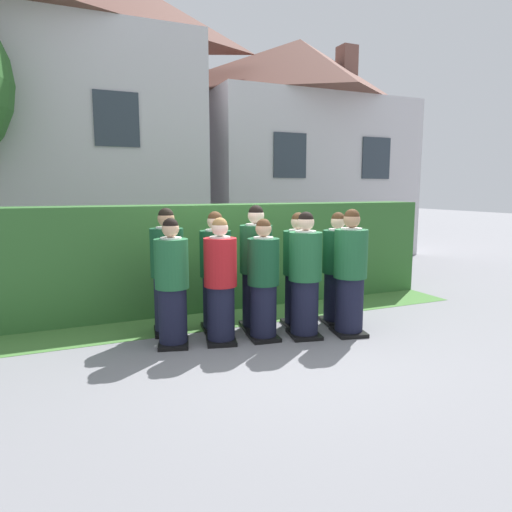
{
  "coord_description": "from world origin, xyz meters",
  "views": [
    {
      "loc": [
        -2.37,
        -5.16,
        1.93
      ],
      "look_at": [
        0.0,
        0.26,
        1.05
      ],
      "focal_mm": 32.1,
      "sensor_mm": 36.0,
      "label": 1
    }
  ],
  "objects_px": {
    "student_front_row_2": "(263,283)",
    "student_rear_row_4": "(337,271)",
    "student_front_row_4": "(350,275)",
    "student_rear_row_2": "(256,270)",
    "student_rear_row_3": "(298,272)",
    "student_front_row_3": "(305,278)",
    "student_rear_row_0": "(168,274)",
    "student_in_red_blazer": "(220,284)",
    "student_front_row_0": "(172,286)",
    "student_rear_row_1": "(216,274)"
  },
  "relations": [
    {
      "from": "student_in_red_blazer",
      "to": "student_rear_row_4",
      "type": "relative_size",
      "value": 0.99
    },
    {
      "from": "student_rear_row_1",
      "to": "student_rear_row_2",
      "type": "xyz_separation_m",
      "value": [
        0.53,
        -0.15,
        0.04
      ]
    },
    {
      "from": "student_rear_row_0",
      "to": "student_rear_row_4",
      "type": "height_order",
      "value": "student_rear_row_0"
    },
    {
      "from": "student_rear_row_2",
      "to": "student_front_row_0",
      "type": "bearing_deg",
      "value": -168.63
    },
    {
      "from": "student_front_row_2",
      "to": "student_rear_row_2",
      "type": "xyz_separation_m",
      "value": [
        0.1,
        0.46,
        0.07
      ]
    },
    {
      "from": "student_front_row_3",
      "to": "student_rear_row_0",
      "type": "xyz_separation_m",
      "value": [
        -1.59,
        0.86,
        0.02
      ]
    },
    {
      "from": "student_in_red_blazer",
      "to": "student_front_row_3",
      "type": "distance_m",
      "value": 1.1
    },
    {
      "from": "student_front_row_0",
      "to": "student_front_row_2",
      "type": "height_order",
      "value": "student_front_row_0"
    },
    {
      "from": "student_rear_row_3",
      "to": "student_front_row_2",
      "type": "bearing_deg",
      "value": -153.98
    },
    {
      "from": "student_front_row_0",
      "to": "student_front_row_2",
      "type": "bearing_deg",
      "value": -10.72
    },
    {
      "from": "student_in_red_blazer",
      "to": "student_front_row_4",
      "type": "xyz_separation_m",
      "value": [
        1.68,
        -0.36,
        0.04
      ]
    },
    {
      "from": "student_rear_row_4",
      "to": "student_front_row_3",
      "type": "bearing_deg",
      "value": -153.86
    },
    {
      "from": "student_front_row_3",
      "to": "student_rear_row_4",
      "type": "bearing_deg",
      "value": 26.14
    },
    {
      "from": "student_rear_row_1",
      "to": "student_rear_row_3",
      "type": "height_order",
      "value": "student_rear_row_1"
    },
    {
      "from": "student_rear_row_3",
      "to": "student_rear_row_4",
      "type": "relative_size",
      "value": 1.0
    },
    {
      "from": "student_front_row_0",
      "to": "student_in_red_blazer",
      "type": "distance_m",
      "value": 0.59
    },
    {
      "from": "student_front_row_2",
      "to": "student_front_row_3",
      "type": "relative_size",
      "value": 0.95
    },
    {
      "from": "student_in_red_blazer",
      "to": "student_rear_row_4",
      "type": "bearing_deg",
      "value": 4.38
    },
    {
      "from": "student_front_row_4",
      "to": "student_rear_row_4",
      "type": "distance_m",
      "value": 0.52
    },
    {
      "from": "student_front_row_0",
      "to": "student_rear_row_4",
      "type": "height_order",
      "value": "student_rear_row_4"
    },
    {
      "from": "student_front_row_4",
      "to": "student_front_row_2",
      "type": "bearing_deg",
      "value": 166.39
    },
    {
      "from": "student_front_row_4",
      "to": "student_rear_row_2",
      "type": "distance_m",
      "value": 1.27
    },
    {
      "from": "student_rear_row_1",
      "to": "student_in_red_blazer",
      "type": "bearing_deg",
      "value": -102.34
    },
    {
      "from": "student_front_row_0",
      "to": "student_rear_row_3",
      "type": "distance_m",
      "value": 1.81
    },
    {
      "from": "student_front_row_4",
      "to": "student_rear_row_2",
      "type": "bearing_deg",
      "value": 144.59
    },
    {
      "from": "student_rear_row_3",
      "to": "student_rear_row_4",
      "type": "distance_m",
      "value": 0.58
    },
    {
      "from": "student_front_row_2",
      "to": "student_rear_row_1",
      "type": "distance_m",
      "value": 0.75
    },
    {
      "from": "student_rear_row_1",
      "to": "student_rear_row_4",
      "type": "relative_size",
      "value": 1.02
    },
    {
      "from": "student_rear_row_3",
      "to": "student_rear_row_0",
      "type": "bearing_deg",
      "value": 167.32
    },
    {
      "from": "student_rear_row_2",
      "to": "student_in_red_blazer",
      "type": "bearing_deg",
      "value": -150.16
    },
    {
      "from": "student_front_row_3",
      "to": "student_rear_row_3",
      "type": "bearing_deg",
      "value": 72.18
    },
    {
      "from": "student_rear_row_2",
      "to": "student_rear_row_3",
      "type": "relative_size",
      "value": 1.06
    },
    {
      "from": "student_rear_row_2",
      "to": "student_front_row_4",
      "type": "bearing_deg",
      "value": -35.41
    },
    {
      "from": "student_front_row_2",
      "to": "student_front_row_4",
      "type": "distance_m",
      "value": 1.17
    },
    {
      "from": "student_front_row_2",
      "to": "student_rear_row_1",
      "type": "height_order",
      "value": "student_rear_row_1"
    },
    {
      "from": "student_rear_row_2",
      "to": "student_rear_row_4",
      "type": "distance_m",
      "value": 1.18
    },
    {
      "from": "student_front_row_0",
      "to": "student_rear_row_4",
      "type": "distance_m",
      "value": 2.38
    },
    {
      "from": "student_front_row_3",
      "to": "student_rear_row_3",
      "type": "height_order",
      "value": "student_front_row_3"
    },
    {
      "from": "student_rear_row_2",
      "to": "student_front_row_3",
      "type": "bearing_deg",
      "value": -53.45
    },
    {
      "from": "student_front_row_0",
      "to": "student_rear_row_2",
      "type": "relative_size",
      "value": 0.93
    },
    {
      "from": "student_in_red_blazer",
      "to": "student_rear_row_1",
      "type": "height_order",
      "value": "student_rear_row_1"
    },
    {
      "from": "student_in_red_blazer",
      "to": "student_front_row_4",
      "type": "distance_m",
      "value": 1.71
    },
    {
      "from": "student_front_row_0",
      "to": "student_rear_row_3",
      "type": "xyz_separation_m",
      "value": [
        1.81,
        0.12,
        0.01
      ]
    },
    {
      "from": "student_rear_row_2",
      "to": "student_rear_row_3",
      "type": "distance_m",
      "value": 0.6
    },
    {
      "from": "student_front_row_2",
      "to": "student_front_row_0",
      "type": "bearing_deg",
      "value": 169.28
    },
    {
      "from": "student_front_row_3",
      "to": "student_rear_row_2",
      "type": "bearing_deg",
      "value": 126.55
    },
    {
      "from": "student_front_row_0",
      "to": "student_front_row_3",
      "type": "xyz_separation_m",
      "value": [
        1.66,
        -0.34,
        0.03
      ]
    },
    {
      "from": "student_front_row_2",
      "to": "student_rear_row_4",
      "type": "distance_m",
      "value": 1.28
    },
    {
      "from": "student_front_row_4",
      "to": "student_rear_row_2",
      "type": "height_order",
      "value": "student_rear_row_2"
    },
    {
      "from": "student_front_row_3",
      "to": "student_rear_row_3",
      "type": "xyz_separation_m",
      "value": [
        0.15,
        0.46,
        -0.02
      ]
    }
  ]
}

